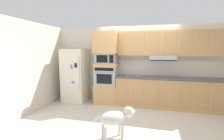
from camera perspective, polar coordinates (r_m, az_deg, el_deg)
The scene contains 15 objects.
ground_plane at distance 4.58m, azimuth 7.50°, elevation -15.13°, with size 9.60×9.60×0.00m, color beige.
back_kitchen_wall at distance 5.37m, azimuth 9.08°, elevation 1.92°, with size 6.20×0.12×2.50m, color beige.
side_panel_left at distance 5.35m, azimuth -23.59°, elevation 1.39°, with size 0.12×7.10×2.50m, color beige.
refrigerator at distance 5.56m, azimuth -12.88°, elevation -1.83°, with size 0.76×0.73×1.76m.
oven_base_cabinet at distance 5.36m, azimuth -1.89°, elevation -8.35°, with size 0.74×0.62×0.60m, color tan.
built_in_oven at distance 5.23m, azimuth -1.92°, elevation -2.00°, with size 0.70×0.62×0.60m.
appliance_mid_shelf at distance 5.19m, azimuth -1.93°, elevation 1.82°, with size 0.74×0.62×0.10m, color tan.
microwave at distance 5.17m, azimuth -1.95°, elevation 4.14°, with size 0.64×0.54×0.32m.
appliance_upper_cabinet at distance 5.17m, azimuth -1.96°, elevation 9.68°, with size 0.74×0.62×0.68m, color tan.
lower_cabinet_run at distance 5.15m, azimuth 19.07°, elevation -7.78°, with size 3.06×0.63×0.88m.
countertop_slab at distance 5.06m, azimuth 19.28°, elevation -2.72°, with size 3.10×0.64×0.04m, color #4C4C51.
backsplash_panel at distance 5.30m, azimuth 19.12°, elevation 0.68°, with size 3.10×0.02×0.50m, color silver.
upper_cabinet_with_hood at distance 5.11m, azimuth 19.51°, elevation 8.67°, with size 3.06×0.48×0.88m.
screwdriver at distance 4.97m, azimuth 5.45°, elevation -2.12°, with size 0.15×0.14×0.03m.
dog at distance 3.26m, azimuth 1.52°, elevation -16.62°, with size 0.79×0.58×0.62m.
Camera 1 is at (0.46, -4.21, 1.73)m, focal length 25.74 mm.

